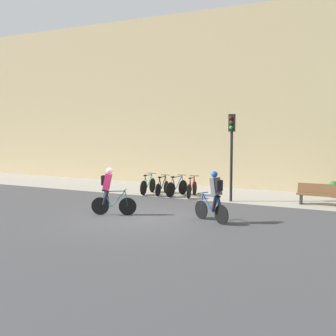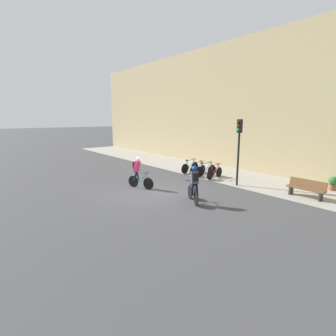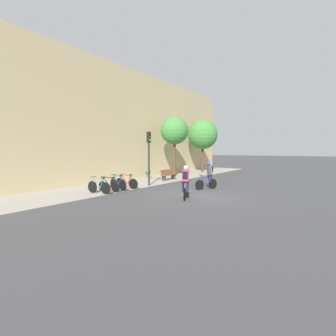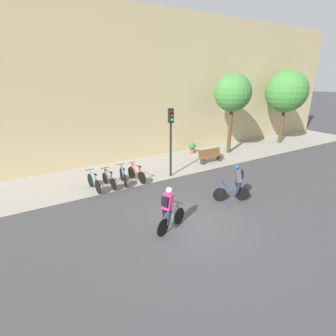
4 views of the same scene
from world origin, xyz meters
name	(u,v)px [view 4 (image 4 of 4)]	position (x,y,z in m)	size (l,w,h in m)	color
ground	(193,223)	(0.00, 0.00, 0.00)	(200.00, 200.00, 0.00)	#3D3D3F
kerb_strip	(125,173)	(0.00, 6.75, 0.00)	(44.00, 4.50, 0.01)	gray
building_facade	(105,87)	(0.00, 9.30, 4.81)	(44.00, 0.60, 9.63)	tan
cyclist_pink	(169,209)	(-1.09, 0.03, 0.95)	(1.59, 0.72, 1.77)	black
cyclist_grey	(236,182)	(2.85, 0.59, 0.95)	(1.53, 0.83, 1.77)	black
parked_bike_0	(94,182)	(-2.33, 5.19, 0.42)	(0.46, 1.76, 0.99)	black
parked_bike_1	(109,180)	(-1.54, 5.19, 0.38)	(0.46, 1.66, 0.94)	black
parked_bike_2	(123,177)	(-0.75, 5.19, 0.41)	(0.49, 1.72, 0.99)	black
parked_bike_3	(137,174)	(0.03, 5.19, 0.41)	(0.46, 1.72, 0.98)	black
traffic_light_pole	(171,131)	(2.04, 4.87, 2.65)	(0.26, 0.30, 3.85)	black
bench	(210,156)	(5.66, 5.65, 0.47)	(1.81, 0.44, 0.89)	brown
street_tree_0	(233,93)	(8.40, 6.79, 4.34)	(2.63, 2.63, 5.70)	#4C3823
street_tree_1	(286,91)	(14.50, 6.82, 4.29)	(3.38, 3.38, 6.00)	#4C3823
potted_plant	(192,147)	(5.99, 8.10, 0.44)	(0.48, 0.48, 0.78)	brown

